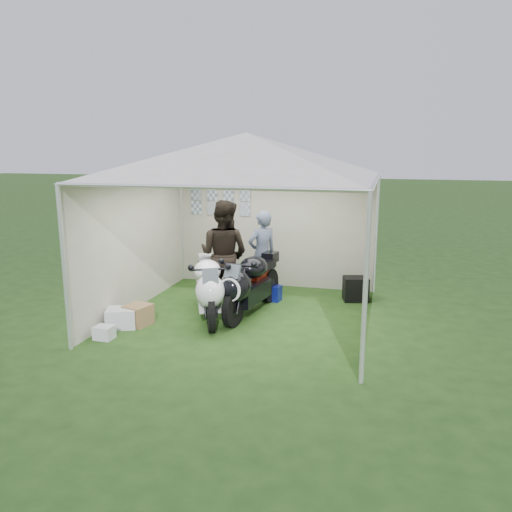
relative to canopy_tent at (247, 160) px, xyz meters
The scene contains 11 objects.
ground 2.58m from the canopy_tent, 89.22° to the right, with size 80.00×80.00×0.00m, color #1F3C14.
canopy_tent is the anchor object (origin of this frame).
motorcycle_white 2.13m from the canopy_tent, 148.69° to the right, with size 1.05×1.89×0.99m.
motorcycle_black 2.01m from the canopy_tent, 12.77° to the left, with size 0.65×2.04×1.01m.
paddock_stand 2.61m from the canopy_tent, 79.09° to the left, with size 0.38×0.24×0.29m, color #1725BB.
person_dark_jacket 1.75m from the canopy_tent, 146.16° to the left, with size 0.92×0.72×1.90m, color black.
person_blue_jacket 2.08m from the canopy_tent, 91.55° to the left, with size 0.60×0.39×1.64m, color slate.
equipment_box 3.19m from the canopy_tent, 37.74° to the left, with size 0.44×0.35×0.44m, color black.
crate_0 3.17m from the canopy_tent, 148.82° to the right, with size 0.46×0.36×0.30m, color silver.
crate_1 3.00m from the canopy_tent, 150.12° to the right, with size 0.37×0.37×0.33m, color olive.
crate_2 3.42m from the canopy_tent, 137.99° to the right, with size 0.27×0.22×0.20m, color silver.
Camera 1 is at (2.21, -7.67, 2.76)m, focal length 35.00 mm.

